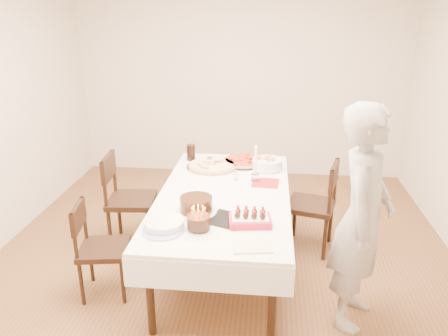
# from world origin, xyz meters

# --- Properties ---
(floor) EXTENTS (5.00, 5.00, 0.00)m
(floor) POSITION_xyz_m (0.00, 0.00, 0.00)
(floor) COLOR brown
(floor) RESTS_ON ground
(wall_back) EXTENTS (4.50, 0.04, 2.70)m
(wall_back) POSITION_xyz_m (0.00, 2.50, 1.35)
(wall_back) COLOR beige
(wall_back) RESTS_ON floor
(dining_table) EXTENTS (1.85, 2.41, 0.75)m
(dining_table) POSITION_xyz_m (0.03, -0.01, 0.38)
(dining_table) COLOR white
(dining_table) RESTS_ON floor
(chair_right_savory) EXTENTS (0.58, 0.58, 0.93)m
(chair_right_savory) POSITION_xyz_m (0.84, 0.43, 0.47)
(chair_right_savory) COLOR black
(chair_right_savory) RESTS_ON floor
(chair_left_savory) EXTENTS (0.53, 0.53, 0.96)m
(chair_left_savory) POSITION_xyz_m (-0.94, 0.33, 0.48)
(chair_left_savory) COLOR black
(chair_left_savory) RESTS_ON floor
(chair_left_dessert) EXTENTS (0.49, 0.49, 0.83)m
(chair_left_dessert) POSITION_xyz_m (-0.93, -0.49, 0.41)
(chair_left_dessert) COLOR black
(chair_left_dessert) RESTS_ON floor
(person) EXTENTS (0.60, 0.73, 1.71)m
(person) POSITION_xyz_m (1.09, -0.60, 0.86)
(person) COLOR #A29E99
(person) RESTS_ON floor
(pizza_white) EXTENTS (0.56, 0.56, 0.04)m
(pizza_white) POSITION_xyz_m (-0.16, 0.63, 0.77)
(pizza_white) COLOR beige
(pizza_white) RESTS_ON dining_table
(pizza_pepperoni) EXTENTS (0.57, 0.57, 0.04)m
(pizza_pepperoni) POSITION_xyz_m (0.14, 0.79, 0.77)
(pizza_pepperoni) COLOR red
(pizza_pepperoni) RESTS_ON dining_table
(red_placemat) EXTENTS (0.26, 0.26, 0.01)m
(red_placemat) POSITION_xyz_m (0.39, 0.27, 0.75)
(red_placemat) COLOR #B21E1E
(red_placemat) RESTS_ON dining_table
(pasta_bowl) EXTENTS (0.37, 0.37, 0.10)m
(pasta_bowl) POSITION_xyz_m (0.40, 0.64, 0.81)
(pasta_bowl) COLOR white
(pasta_bowl) RESTS_ON dining_table
(taper_candle) EXTENTS (0.10, 0.10, 0.36)m
(taper_candle) POSITION_xyz_m (0.29, 0.31, 0.93)
(taper_candle) COLOR white
(taper_candle) RESTS_ON dining_table
(shaker_pair) EXTENTS (0.09, 0.09, 0.08)m
(shaker_pair) POSITION_xyz_m (0.10, 0.31, 0.79)
(shaker_pair) COLOR white
(shaker_pair) RESTS_ON dining_table
(cola_glass) EXTENTS (0.12, 0.12, 0.17)m
(cola_glass) POSITION_xyz_m (-0.42, 0.84, 0.83)
(cola_glass) COLOR black
(cola_glass) RESTS_ON dining_table
(layer_cake) EXTENTS (0.35, 0.35, 0.13)m
(layer_cake) POSITION_xyz_m (-0.16, -0.41, 0.82)
(layer_cake) COLOR black
(layer_cake) RESTS_ON dining_table
(cake_board) EXTENTS (0.36, 0.36, 0.01)m
(cake_board) POSITION_xyz_m (0.10, -0.51, 0.75)
(cake_board) COLOR black
(cake_board) RESTS_ON dining_table
(birthday_cake) EXTENTS (0.22, 0.22, 0.16)m
(birthday_cake) POSITION_xyz_m (-0.09, -0.68, 0.84)
(birthday_cake) COLOR #33180D
(birthday_cake) RESTS_ON dining_table
(strawberry_box) EXTENTS (0.34, 0.25, 0.08)m
(strawberry_box) POSITION_xyz_m (0.28, -0.56, 0.79)
(strawberry_box) COLOR red
(strawberry_box) RESTS_ON dining_table
(box_lid) EXTENTS (0.30, 0.22, 0.02)m
(box_lid) POSITION_xyz_m (0.31, -0.90, 0.75)
(box_lid) COLOR beige
(box_lid) RESTS_ON dining_table
(plate_stack) EXTENTS (0.35, 0.35, 0.06)m
(plate_stack) POSITION_xyz_m (-0.35, -0.68, 0.78)
(plate_stack) COLOR white
(plate_stack) RESTS_ON dining_table
(china_plate) EXTENTS (0.35, 0.35, 0.01)m
(china_plate) POSITION_xyz_m (-0.35, -0.75, 0.76)
(china_plate) COLOR white
(china_plate) RESTS_ON dining_table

